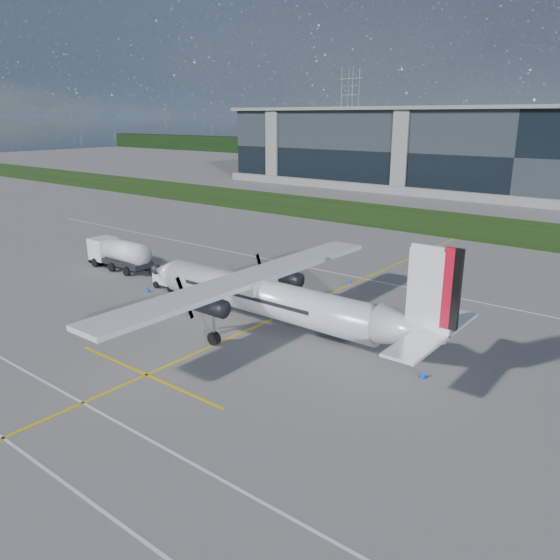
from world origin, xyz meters
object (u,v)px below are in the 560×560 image
pylon_west (350,113)px  baggage_tug (171,278)px  fuel_tanker_truck (116,253)px  safety_cone_tail (423,374)px  turboprop_aircraft (275,279)px  safety_cone_fwd (148,289)px  safety_cone_nose_port (152,300)px  safety_cone_stbdwing (350,281)px  ground_crew_person (162,276)px

pylon_west → baggage_tug: 161.81m
fuel_tanker_truck → safety_cone_tail: size_ratio=15.14×
turboprop_aircraft → safety_cone_fwd: (-13.79, 0.44, -3.53)m
safety_cone_nose_port → pylon_west: bearing=116.4°
safety_cone_tail → safety_cone_stbdwing: (-12.51, 12.77, 0.00)m
safety_cone_stbdwing → turboprop_aircraft: bearing=-81.0°
safety_cone_tail → safety_cone_fwd: size_ratio=1.00×
fuel_tanker_truck → safety_cone_fwd: size_ratio=15.14×
baggage_tug → safety_cone_fwd: baggage_tug is taller
turboprop_aircraft → baggage_tug: bearing=169.8°
safety_cone_fwd → pylon_west: bearing=115.9°
ground_crew_person → turboprop_aircraft: bearing=-71.3°
pylon_west → safety_cone_tail: pylon_west is taller
pylon_west → safety_cone_stbdwing: 158.12m
safety_cone_tail → safety_cone_stbdwing: 17.87m
pylon_west → turboprop_aircraft: pylon_west is taller
turboprop_aircraft → fuel_tanker_truck: bearing=171.4°
turboprop_aircraft → ground_crew_person: size_ratio=13.84×
turboprop_aircraft → safety_cone_stbdwing: turboprop_aircraft is taller
baggage_tug → safety_cone_stbdwing: bearing=43.3°
safety_cone_tail → safety_cone_nose_port: bearing=-176.9°
safety_cone_nose_port → safety_cone_tail: bearing=3.1°
pylon_west → safety_cone_stbdwing: (82.73, -133.93, -14.75)m
safety_cone_stbdwing → safety_cone_nose_port: same height
pylon_west → ground_crew_person: pylon_west is taller
safety_cone_stbdwing → baggage_tug: bearing=-136.7°
pylon_west → ground_crew_person: (70.77, -144.68, -14.09)m
fuel_tanker_truck → safety_cone_tail: 32.66m
pylon_west → safety_cone_fwd: bearing=-64.1°
turboprop_aircraft → safety_cone_fwd: bearing=178.2°
safety_cone_stbdwing → pylon_west: bearing=121.7°
baggage_tug → safety_cone_stbdwing: baggage_tug is taller
turboprop_aircraft → safety_cone_nose_port: bearing=-174.5°
turboprop_aircraft → ground_crew_person: turboprop_aircraft is taller
ground_crew_person → safety_cone_stbdwing: 16.09m
pylon_west → safety_cone_nose_port: pylon_west is taller
baggage_tug → ground_crew_person: 0.87m
safety_cone_stbdwing → safety_cone_fwd: same height
ground_crew_person → safety_cone_stbdwing: (11.96, 10.74, -0.66)m
turboprop_aircraft → safety_cone_fwd: turboprop_aircraft is taller
ground_crew_person → safety_cone_fwd: bearing=-145.6°
pylon_west → safety_cone_nose_port: 165.77m
fuel_tanker_truck → ground_crew_person: fuel_tanker_truck is taller
safety_cone_fwd → turboprop_aircraft: bearing=-1.8°
fuel_tanker_truck → safety_cone_nose_port: bearing=-22.6°
pylon_west → safety_cone_tail: size_ratio=60.00×
safety_cone_fwd → ground_crew_person: bearing=97.1°
safety_cone_tail → safety_cone_nose_port: size_ratio=1.00×
fuel_tanker_truck → turboprop_aircraft: bearing=-8.6°
baggage_tug → pylon_west: bearing=116.4°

